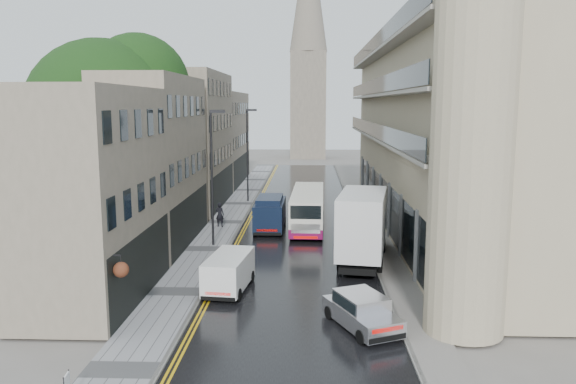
# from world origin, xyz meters

# --- Properties ---
(road) EXTENTS (9.00, 85.00, 0.02)m
(road) POSITION_xyz_m (0.00, 27.50, 0.01)
(road) COLOR black
(road) RESTS_ON ground
(left_sidewalk) EXTENTS (2.70, 85.00, 0.12)m
(left_sidewalk) POSITION_xyz_m (-5.85, 27.50, 0.06)
(left_sidewalk) COLOR gray
(left_sidewalk) RESTS_ON ground
(right_sidewalk) EXTENTS (1.80, 85.00, 0.12)m
(right_sidewalk) POSITION_xyz_m (5.40, 27.50, 0.06)
(right_sidewalk) COLOR slate
(right_sidewalk) RESTS_ON ground
(old_shop_row) EXTENTS (4.50, 56.00, 12.00)m
(old_shop_row) POSITION_xyz_m (-9.45, 30.00, 6.00)
(old_shop_row) COLOR gray
(old_shop_row) RESTS_ON ground
(modern_block) EXTENTS (8.00, 40.00, 14.00)m
(modern_block) POSITION_xyz_m (10.30, 26.00, 7.00)
(modern_block) COLOR tan
(modern_block) RESTS_ON ground
(church_spire) EXTENTS (6.40, 6.40, 40.00)m
(church_spire) POSITION_xyz_m (0.50, 82.00, 20.00)
(church_spire) COLOR gray
(church_spire) RESTS_ON ground
(tree_near) EXTENTS (10.56, 10.56, 13.89)m
(tree_near) POSITION_xyz_m (-12.50, 20.00, 6.95)
(tree_near) COLOR black
(tree_near) RESTS_ON ground
(tree_far) EXTENTS (9.24, 9.24, 12.46)m
(tree_far) POSITION_xyz_m (-12.20, 33.00, 6.23)
(tree_far) COLOR black
(tree_far) RESTS_ON ground
(cream_bus) EXTENTS (2.58, 10.24, 2.78)m
(cream_bus) POSITION_xyz_m (-0.54, 23.52, 1.41)
(cream_bus) COLOR white
(cream_bus) RESTS_ON road
(white_lorry) EXTENTS (3.82, 8.54, 4.33)m
(white_lorry) POSITION_xyz_m (2.42, 15.00, 2.18)
(white_lorry) COLOR white
(white_lorry) RESTS_ON road
(silver_hatchback) EXTENTS (3.25, 4.37, 1.50)m
(silver_hatchback) POSITION_xyz_m (2.76, 5.26, 0.77)
(silver_hatchback) COLOR silver
(silver_hatchback) RESTS_ON road
(white_van) EXTENTS (2.24, 4.33, 1.88)m
(white_van) POSITION_xyz_m (-4.30, 10.10, 0.96)
(white_van) COLOR white
(white_van) RESTS_ON road
(navy_van) EXTENTS (2.14, 5.22, 2.65)m
(navy_van) POSITION_xyz_m (-3.17, 23.39, 1.35)
(navy_van) COLOR black
(navy_van) RESTS_ON road
(pedestrian) EXTENTS (0.76, 0.59, 1.84)m
(pedestrian) POSITION_xyz_m (-6.04, 25.76, 1.04)
(pedestrian) COLOR black
(pedestrian) RESTS_ON left_sidewalk
(lamp_post_near) EXTENTS (1.01, 0.35, 8.78)m
(lamp_post_near) POSITION_xyz_m (-5.61, 20.18, 4.51)
(lamp_post_near) COLOR black
(lamp_post_near) RESTS_ON left_sidewalk
(lamp_post_far) EXTENTS (0.99, 0.28, 8.68)m
(lamp_post_far) POSITION_xyz_m (-5.14, 37.09, 4.46)
(lamp_post_far) COLOR black
(lamp_post_far) RESTS_ON left_sidewalk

